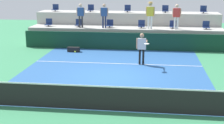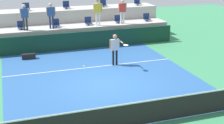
# 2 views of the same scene
# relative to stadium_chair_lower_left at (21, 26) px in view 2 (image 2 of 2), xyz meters

# --- Properties ---
(ground_plane) EXTENTS (40.00, 40.00, 0.00)m
(ground_plane) POSITION_rel_stadium_chair_lower_left_xyz_m (3.18, -7.23, -1.46)
(ground_plane) COLOR #388456
(court_inner_paint) EXTENTS (9.00, 10.00, 0.01)m
(court_inner_paint) POSITION_rel_stadium_chair_lower_left_xyz_m (3.18, -6.23, -1.46)
(court_inner_paint) COLOR #285693
(court_inner_paint) RESTS_ON ground_plane
(court_service_line) EXTENTS (9.00, 0.06, 0.00)m
(court_service_line) POSITION_rel_stadium_chair_lower_left_xyz_m (3.18, -4.83, -1.46)
(court_service_line) COLOR white
(court_service_line) RESTS_ON ground_plane
(tennis_net) EXTENTS (10.48, 0.08, 1.07)m
(tennis_net) POSITION_rel_stadium_chair_lower_left_xyz_m (3.18, -11.23, -0.97)
(tennis_net) COLOR black
(tennis_net) RESTS_ON ground_plane
(sponsor_backboard) EXTENTS (13.00, 0.16, 1.10)m
(sponsor_backboard) POSITION_rel_stadium_chair_lower_left_xyz_m (3.18, -1.23, -0.91)
(sponsor_backboard) COLOR #0F3323
(sponsor_backboard) RESTS_ON ground_plane
(seating_tier_lower) EXTENTS (13.00, 1.80, 1.25)m
(seating_tier_lower) POSITION_rel_stadium_chair_lower_left_xyz_m (3.18, 0.07, -0.84)
(seating_tier_lower) COLOR #ADAAA3
(seating_tier_lower) RESTS_ON ground_plane
(seating_tier_upper) EXTENTS (13.00, 1.80, 2.10)m
(seating_tier_upper) POSITION_rel_stadium_chair_lower_left_xyz_m (3.18, 1.87, -0.41)
(seating_tier_upper) COLOR #ADAAA3
(seating_tier_upper) RESTS_ON ground_plane
(stadium_chair_lower_left) EXTENTS (0.44, 0.40, 0.52)m
(stadium_chair_lower_left) POSITION_rel_stadium_chair_lower_left_xyz_m (0.00, 0.00, 0.00)
(stadium_chair_lower_left) COLOR #2D2D33
(stadium_chair_lower_left) RESTS_ON seating_tier_lower
(stadium_chair_lower_mid_left) EXTENTS (0.44, 0.40, 0.52)m
(stadium_chair_lower_mid_left) POSITION_rel_stadium_chair_lower_left_xyz_m (2.16, 0.00, 0.00)
(stadium_chair_lower_mid_left) COLOR #2D2D33
(stadium_chair_lower_mid_left) RESTS_ON seating_tier_lower
(stadium_chair_lower_mid_right) EXTENTS (0.44, 0.40, 0.52)m
(stadium_chair_lower_mid_right) POSITION_rel_stadium_chair_lower_left_xyz_m (4.29, 0.00, 0.00)
(stadium_chair_lower_mid_right) COLOR #2D2D33
(stadium_chair_lower_mid_right) RESTS_ON seating_tier_lower
(stadium_chair_lower_right) EXTENTS (0.44, 0.40, 0.52)m
(stadium_chair_lower_right) POSITION_rel_stadium_chair_lower_left_xyz_m (6.37, 0.00, 0.00)
(stadium_chair_lower_right) COLOR #2D2D33
(stadium_chair_lower_right) RESTS_ON seating_tier_lower
(stadium_chair_lower_far_right) EXTENTS (0.44, 0.40, 0.52)m
(stadium_chair_lower_far_right) POSITION_rel_stadium_chair_lower_left_xyz_m (8.50, 0.00, 0.00)
(stadium_chair_lower_far_right) COLOR #2D2D33
(stadium_chair_lower_far_right) RESTS_ON seating_tier_lower
(stadium_chair_upper_left) EXTENTS (0.44, 0.40, 0.52)m
(stadium_chair_upper_left) POSITION_rel_stadium_chair_lower_left_xyz_m (0.51, 1.80, 0.85)
(stadium_chair_upper_left) COLOR #2D2D33
(stadium_chair_upper_left) RESTS_ON seating_tier_upper
(stadium_chair_upper_center) EXTENTS (0.44, 0.40, 0.52)m
(stadium_chair_upper_center) POSITION_rel_stadium_chair_lower_left_xyz_m (3.21, 1.80, 0.85)
(stadium_chair_upper_center) COLOR #2D2D33
(stadium_chair_upper_center) RESTS_ON seating_tier_upper
(stadium_chair_upper_right) EXTENTS (0.44, 0.40, 0.52)m
(stadium_chair_upper_right) POSITION_rel_stadium_chair_lower_left_xyz_m (5.90, 1.80, 0.85)
(stadium_chair_upper_right) COLOR #2D2D33
(stadium_chair_upper_right) RESTS_ON seating_tier_upper
(stadium_chair_upper_far_right) EXTENTS (0.44, 0.40, 0.52)m
(stadium_chair_upper_far_right) POSITION_rel_stadium_chair_lower_left_xyz_m (8.54, 1.80, 0.85)
(stadium_chair_upper_far_right) COLOR #2D2D33
(stadium_chair_upper_far_right) RESTS_ON seating_tier_upper
(tennis_player) EXTENTS (0.70, 1.18, 1.68)m
(tennis_player) POSITION_rel_stadium_chair_lower_left_xyz_m (4.50, -4.86, -0.44)
(tennis_player) COLOR black
(tennis_player) RESTS_ON ground_plane
(spectator_in_white) EXTENTS (0.57, 0.24, 1.59)m
(spectator_in_white) POSITION_rel_stadium_chair_lower_left_xyz_m (0.25, -0.38, 0.73)
(spectator_in_white) COLOR #2D2D33
(spectator_in_white) RESTS_ON seating_tier_lower
(spectator_in_grey) EXTENTS (0.57, 0.24, 1.60)m
(spectator_in_grey) POSITION_rel_stadium_chair_lower_left_xyz_m (1.83, -0.38, 0.74)
(spectator_in_grey) COLOR navy
(spectator_in_grey) RESTS_ON seating_tier_lower
(spectator_with_hat) EXTENTS (0.60, 0.49, 1.76)m
(spectator_with_hat) POSITION_rel_stadium_chair_lower_left_xyz_m (4.85, -0.38, 0.87)
(spectator_with_hat) COLOR white
(spectator_with_hat) RESTS_ON seating_tier_lower
(spectator_leaning_on_rail) EXTENTS (0.58, 0.25, 1.62)m
(spectator_leaning_on_rail) POSITION_rel_stadium_chair_lower_left_xyz_m (6.54, -0.38, 0.75)
(spectator_leaning_on_rail) COLOR white
(spectator_leaning_on_rail) RESTS_ON seating_tier_lower
(tennis_ball) EXTENTS (0.07, 0.07, 0.07)m
(tennis_ball) POSITION_rel_stadium_chair_lower_left_xyz_m (1.85, -8.77, 0.04)
(tennis_ball) COLOR #CCE033
(equipment_bag) EXTENTS (0.76, 0.28, 0.30)m
(equipment_bag) POSITION_rel_stadium_chair_lower_left_xyz_m (0.16, -2.28, -1.31)
(equipment_bag) COLOR black
(equipment_bag) RESTS_ON ground_plane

